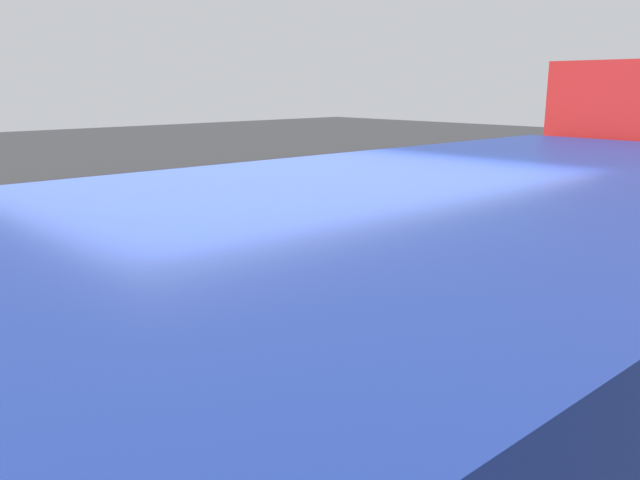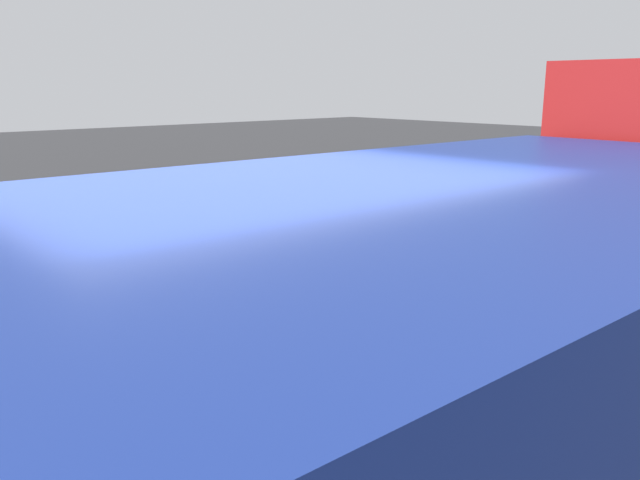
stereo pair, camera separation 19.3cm
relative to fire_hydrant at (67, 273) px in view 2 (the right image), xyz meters
The scene contains 3 objects.
fire_hydrant is the anchor object (origin of this frame).
loose_tire 0.45m from the fire_hydrant, 40.73° to the right, with size 1.26×1.26×0.27m, color black.
dump_truck_blue 6.28m from the fire_hydrant, 80.37° to the right, with size 7.05×2.92×3.00m.
Camera 2 is at (-1.78, -2.70, 2.80)m, focal length 35.86 mm.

